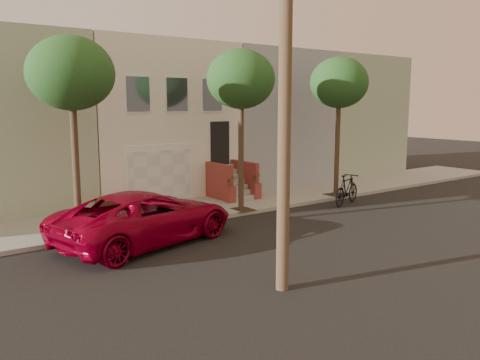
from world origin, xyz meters
TOP-DOWN VIEW (x-y plane):
  - ground at (0.00, 0.00)m, footprint 90.00×90.00m
  - sidewalk at (0.00, 5.35)m, footprint 40.00×3.70m
  - house_row at (0.00, 11.19)m, footprint 33.10×11.70m
  - tree_left at (-5.50, 3.90)m, footprint 2.70×2.57m
  - tree_mid at (1.00, 3.90)m, footprint 2.70×2.57m
  - tree_right at (6.50, 3.90)m, footprint 2.70×2.57m
  - pickup_truck at (-3.90, 2.29)m, footprint 6.51×4.17m
  - motorcycle at (5.74, 2.57)m, footprint 2.32×1.29m

SIDE VIEW (x-z plane):
  - ground at x=0.00m, z-range 0.00..0.00m
  - sidewalk at x=0.00m, z-range 0.00..0.15m
  - motorcycle at x=5.74m, z-range 0.00..1.34m
  - pickup_truck at x=-3.90m, z-range 0.00..1.67m
  - house_row at x=0.00m, z-range 0.14..7.14m
  - tree_left at x=-5.50m, z-range 2.11..8.41m
  - tree_mid at x=1.00m, z-range 2.11..8.41m
  - tree_right at x=6.50m, z-range 2.11..8.41m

